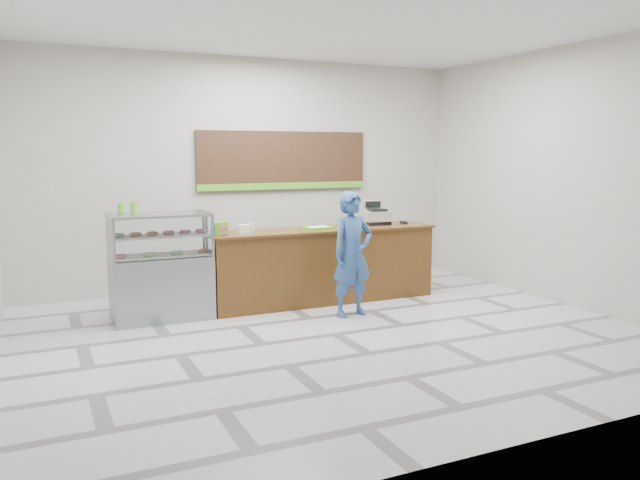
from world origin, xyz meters
name	(u,v)px	position (x,y,z in m)	size (l,w,h in m)	color
floor	(336,334)	(0.00, 0.00, 0.00)	(7.00, 7.00, 0.00)	silver
back_wall	(250,173)	(0.00, 3.00, 1.75)	(7.00, 7.00, 0.00)	#B3AEA4
ceiling	(337,18)	(0.00, 0.00, 3.50)	(7.00, 7.00, 0.00)	silver
sales_counter	(322,265)	(0.55, 1.55, 0.52)	(3.26, 0.76, 1.03)	brown
display_case	(161,266)	(-1.67, 1.55, 0.68)	(1.22, 0.72, 1.33)	gray
menu_board	(284,161)	(0.55, 2.96, 1.93)	(2.80, 0.06, 0.90)	black
cash_register	(374,216)	(1.45, 1.66, 1.16)	(0.41, 0.42, 0.34)	black
card_terminal	(404,223)	(1.88, 1.54, 1.05)	(0.07, 0.14, 0.04)	black
serving_tray	(317,228)	(0.49, 1.58, 1.04)	(0.43, 0.34, 0.02)	#3DC803
napkin_box	(245,229)	(-0.59, 1.50, 1.09)	(0.13, 0.13, 0.11)	white
straw_cup	(251,228)	(-0.48, 1.54, 1.09)	(0.08, 0.08, 0.12)	silver
promo_box	(219,229)	(-0.95, 1.40, 1.12)	(0.19, 0.13, 0.17)	#55B424
donut_decal	(354,226)	(1.06, 1.55, 1.03)	(0.18, 0.18, 0.00)	#D25A79
green_cup_left	(121,208)	(-2.08, 1.79, 1.39)	(0.08, 0.08, 0.12)	#55B424
green_cup_right	(134,208)	(-1.94, 1.66, 1.40)	(0.09, 0.09, 0.14)	#55B424
customer	(352,254)	(0.57, 0.68, 0.79)	(0.58, 0.38, 1.59)	#2C5287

